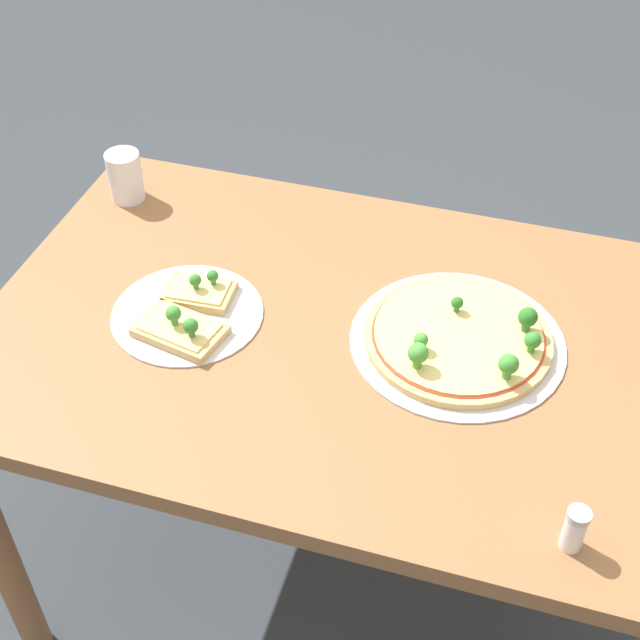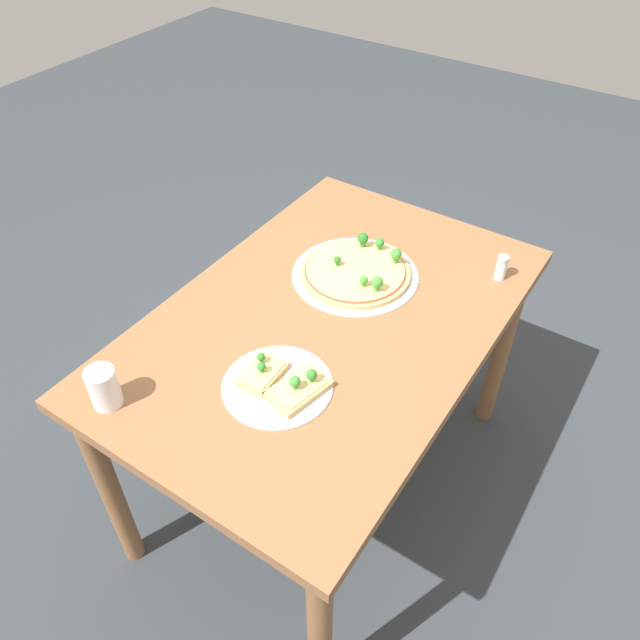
# 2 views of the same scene
# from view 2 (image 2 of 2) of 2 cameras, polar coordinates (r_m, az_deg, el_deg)

# --- Properties ---
(ground_plane) EXTENTS (8.00, 8.00, 0.00)m
(ground_plane) POSITION_cam_2_polar(r_m,az_deg,el_deg) (2.29, 0.53, -14.13)
(ground_plane) COLOR #33383D
(dining_table) EXTENTS (1.27, 0.84, 0.77)m
(dining_table) POSITION_cam_2_polar(r_m,az_deg,el_deg) (1.77, 0.66, -2.14)
(dining_table) COLOR brown
(dining_table) RESTS_ON ground_plane
(pizza_tray_whole) EXTENTS (0.37, 0.37, 0.07)m
(pizza_tray_whole) POSITION_cam_2_polar(r_m,az_deg,el_deg) (1.84, 3.36, 4.45)
(pizza_tray_whole) COLOR silver
(pizza_tray_whole) RESTS_ON dining_table
(pizza_tray_slice) EXTENTS (0.27, 0.27, 0.06)m
(pizza_tray_slice) POSITION_cam_2_polar(r_m,az_deg,el_deg) (1.52, -3.56, -5.75)
(pizza_tray_slice) COLOR silver
(pizza_tray_slice) RESTS_ON dining_table
(drinking_cup) EXTENTS (0.07, 0.07, 0.11)m
(drinking_cup) POSITION_cam_2_polar(r_m,az_deg,el_deg) (1.54, -19.16, -5.86)
(drinking_cup) COLOR white
(drinking_cup) RESTS_ON dining_table
(condiment_shaker) EXTENTS (0.03, 0.03, 0.08)m
(condiment_shaker) POSITION_cam_2_polar(r_m,az_deg,el_deg) (1.88, 16.25, 4.64)
(condiment_shaker) COLOR silver
(condiment_shaker) RESTS_ON dining_table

